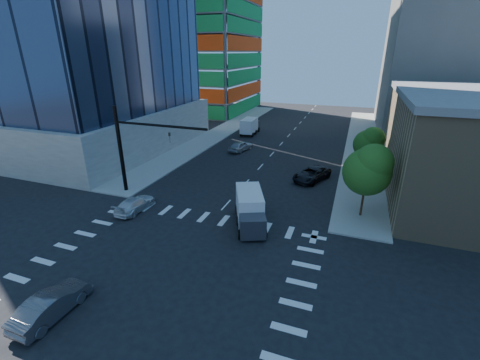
% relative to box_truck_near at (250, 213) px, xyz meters
% --- Properties ---
extents(ground, '(160.00, 160.00, 0.00)m').
position_rel_box_truck_near_xyz_m(ground, '(-3.50, -8.98, -1.26)').
color(ground, black).
rests_on(ground, ground).
extents(road_markings, '(20.00, 20.00, 0.01)m').
position_rel_box_truck_near_xyz_m(road_markings, '(-3.50, -8.98, -1.26)').
color(road_markings, silver).
rests_on(road_markings, ground).
extents(sidewalk_ne, '(5.00, 60.00, 0.15)m').
position_rel_box_truck_near_xyz_m(sidewalk_ne, '(9.00, 31.02, -1.19)').
color(sidewalk_ne, '#9B9A93').
rests_on(sidewalk_ne, ground).
extents(sidewalk_nw, '(5.00, 60.00, 0.15)m').
position_rel_box_truck_near_xyz_m(sidewalk_nw, '(-16.00, 31.02, -1.19)').
color(sidewalk_nw, '#9B9A93').
rests_on(sidewalk_nw, ground).
extents(construction_building, '(25.16, 34.50, 70.60)m').
position_rel_box_truck_near_xyz_m(construction_building, '(-30.91, 52.94, 23.35)').
color(construction_building, slate).
rests_on(construction_building, ground).
extents(bg_building_ne, '(24.00, 30.00, 28.00)m').
position_rel_box_truck_near_xyz_m(bg_building_ne, '(23.50, 46.02, 12.74)').
color(bg_building_ne, '#645F5A').
rests_on(bg_building_ne, ground).
extents(signal_mast_nw, '(10.20, 0.40, 9.00)m').
position_rel_box_truck_near_xyz_m(signal_mast_nw, '(-13.49, 2.52, 4.23)').
color(signal_mast_nw, black).
rests_on(signal_mast_nw, sidewalk_nw).
extents(tree_south, '(4.16, 4.16, 6.82)m').
position_rel_box_truck_near_xyz_m(tree_south, '(9.13, 4.92, 3.42)').
color(tree_south, '#382316').
rests_on(tree_south, sidewalk_ne).
extents(tree_north, '(3.54, 3.52, 5.78)m').
position_rel_box_truck_near_xyz_m(tree_north, '(9.43, 16.92, 2.72)').
color(tree_north, '#382316').
rests_on(tree_north, sidewalk_ne).
extents(car_nb_far, '(4.47, 6.03, 1.52)m').
position_rel_box_truck_near_xyz_m(car_nb_far, '(3.47, 12.54, -0.50)').
color(car_nb_far, black).
rests_on(car_nb_far, ground).
extents(car_sb_near, '(1.98, 4.62, 1.33)m').
position_rel_box_truck_near_xyz_m(car_sb_near, '(-11.19, -0.95, -0.60)').
color(car_sb_near, white).
rests_on(car_sb_near, ground).
extents(car_sb_mid, '(2.85, 4.85, 1.55)m').
position_rel_box_truck_near_xyz_m(car_sb_mid, '(-8.44, 21.00, -0.49)').
color(car_sb_mid, '#B5B7BD').
rests_on(car_sb_mid, ground).
extents(car_sb_cross, '(1.62, 4.60, 1.51)m').
position_rel_box_truck_near_xyz_m(car_sb_cross, '(-7.41, -13.55, -0.51)').
color(car_sb_cross, '#54545A').
rests_on(car_sb_cross, ground).
extents(box_truck_near, '(4.30, 5.91, 2.85)m').
position_rel_box_truck_near_xyz_m(box_truck_near, '(0.00, 0.00, 0.00)').
color(box_truck_near, black).
rests_on(box_truck_near, ground).
extents(box_truck_far, '(2.55, 5.59, 2.89)m').
position_rel_box_truck_near_xyz_m(box_truck_far, '(-10.47, 31.98, 0.02)').
color(box_truck_far, black).
rests_on(box_truck_far, ground).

